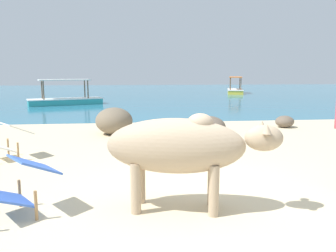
# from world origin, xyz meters

# --- Properties ---
(sand_beach) EXTENTS (18.00, 14.00, 0.04)m
(sand_beach) POSITION_xyz_m (0.00, 0.00, 0.02)
(sand_beach) COLOR beige
(sand_beach) RESTS_ON ground
(water_surface) EXTENTS (60.00, 36.00, 0.03)m
(water_surface) POSITION_xyz_m (0.00, 22.00, 0.00)
(water_surface) COLOR teal
(water_surface) RESTS_ON ground
(cow) EXTENTS (2.10, 0.91, 1.17)m
(cow) POSITION_xyz_m (-0.32, -0.18, 0.81)
(cow) COLOR tan
(cow) RESTS_ON sand_beach
(low_bench_table) EXTENTS (0.81, 0.53, 0.43)m
(low_bench_table) POSITION_xyz_m (-0.11, 2.18, 0.40)
(low_bench_table) COLOR #A37A4C
(low_bench_table) RESTS_ON sand_beach
(bottle) EXTENTS (0.07, 0.07, 0.30)m
(bottle) POSITION_xyz_m (-0.08, 2.13, 0.59)
(bottle) COLOR #2D6B38
(bottle) RESTS_ON low_bench_table
(deck_chair_near) EXTENTS (0.93, 0.89, 0.68)m
(deck_chair_near) POSITION_xyz_m (-3.19, 2.60, 0.42)
(deck_chair_near) COLOR #A37A4C
(deck_chair_near) RESTS_ON sand_beach
(deck_chair_far) EXTENTS (0.93, 0.88, 0.68)m
(deck_chair_far) POSITION_xyz_m (-2.15, -0.13, 0.42)
(deck_chair_far) COLOR #A37A4C
(deck_chair_far) RESTS_ON sand_beach
(shore_rock_large) EXTENTS (1.08, 1.16, 0.53)m
(shore_rock_large) POSITION_xyz_m (1.04, 4.37, 0.31)
(shore_rock_large) COLOR #6B5B4C
(shore_rock_large) RESTS_ON sand_beach
(shore_rock_medium) EXTENTS (0.73, 0.71, 0.35)m
(shore_rock_medium) POSITION_xyz_m (3.68, 5.56, 0.21)
(shore_rock_medium) COLOR #6B5B4C
(shore_rock_medium) RESTS_ON sand_beach
(shore_rock_small) EXTENTS (0.79, 0.83, 0.43)m
(shore_rock_small) POSITION_xyz_m (-0.32, 4.46, 0.25)
(shore_rock_small) COLOR #756651
(shore_rock_small) RESTS_ON sand_beach
(shore_rock_flat) EXTENTS (1.37, 1.38, 0.71)m
(shore_rock_flat) POSITION_xyz_m (-1.33, 4.98, 0.40)
(shore_rock_flat) COLOR #756651
(shore_rock_flat) RESTS_ON sand_beach
(boat_teal) EXTENTS (3.85, 2.30, 1.29)m
(boat_teal) POSITION_xyz_m (-4.19, 13.91, 0.29)
(boat_teal) COLOR teal
(boat_teal) RESTS_ON water_surface
(boat_yellow) EXTENTS (2.11, 3.85, 1.29)m
(boat_yellow) POSITION_xyz_m (7.30, 22.01, 0.29)
(boat_yellow) COLOR gold
(boat_yellow) RESTS_ON water_surface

